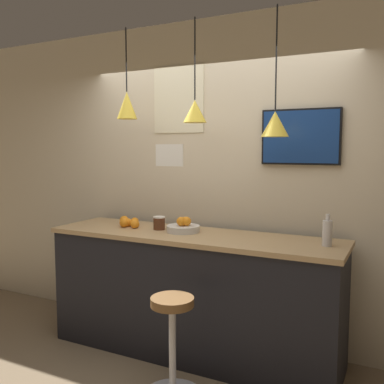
{
  "coord_description": "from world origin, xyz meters",
  "views": [
    {
      "loc": [
        1.58,
        -2.53,
        1.74
      ],
      "look_at": [
        0.0,
        0.61,
        1.39
      ],
      "focal_mm": 40.0,
      "sensor_mm": 36.0,
      "label": 1
    }
  ],
  "objects_px": {
    "fruit_bowl": "(184,226)",
    "bar_stool": "(172,340)",
    "mounted_tv": "(300,137)",
    "juice_bottle": "(327,233)",
    "spread_jar": "(159,223)"
  },
  "relations": [
    {
      "from": "bar_stool",
      "to": "fruit_bowl",
      "type": "relative_size",
      "value": 2.58
    },
    {
      "from": "fruit_bowl",
      "to": "spread_jar",
      "type": "xyz_separation_m",
      "value": [
        -0.24,
        0.0,
        0.01
      ]
    },
    {
      "from": "fruit_bowl",
      "to": "bar_stool",
      "type": "bearing_deg",
      "value": -68.31
    },
    {
      "from": "spread_jar",
      "to": "mounted_tv",
      "type": "bearing_deg",
      "value": 17.66
    },
    {
      "from": "juice_bottle",
      "to": "bar_stool",
      "type": "bearing_deg",
      "value": -142.73
    },
    {
      "from": "fruit_bowl",
      "to": "juice_bottle",
      "type": "distance_m",
      "value": 1.18
    },
    {
      "from": "bar_stool",
      "to": "spread_jar",
      "type": "relative_size",
      "value": 6.23
    },
    {
      "from": "bar_stool",
      "to": "mounted_tv",
      "type": "height_order",
      "value": "mounted_tv"
    },
    {
      "from": "bar_stool",
      "to": "mounted_tv",
      "type": "xyz_separation_m",
      "value": [
        0.61,
        1.05,
        1.42
      ]
    },
    {
      "from": "mounted_tv",
      "to": "bar_stool",
      "type": "bearing_deg",
      "value": -120.33
    },
    {
      "from": "bar_stool",
      "to": "spread_jar",
      "type": "xyz_separation_m",
      "value": [
        -0.52,
        0.69,
        0.68
      ]
    },
    {
      "from": "bar_stool",
      "to": "mounted_tv",
      "type": "relative_size",
      "value": 1.13
    },
    {
      "from": "bar_stool",
      "to": "juice_bottle",
      "type": "distance_m",
      "value": 1.35
    },
    {
      "from": "juice_bottle",
      "to": "mounted_tv",
      "type": "relative_size",
      "value": 0.37
    },
    {
      "from": "mounted_tv",
      "to": "fruit_bowl",
      "type": "bearing_deg",
      "value": -157.85
    }
  ]
}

